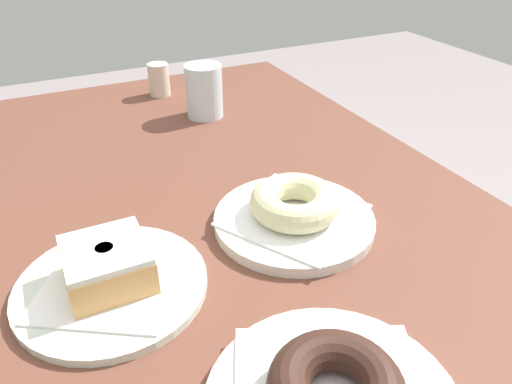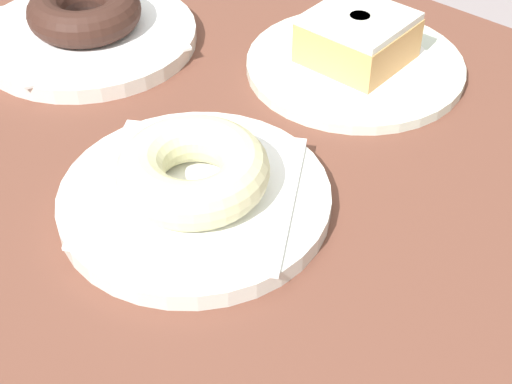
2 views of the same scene
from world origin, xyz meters
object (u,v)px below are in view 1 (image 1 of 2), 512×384
at_px(donut_sugar_ring, 295,202).
at_px(plate_glazed_square, 112,286).
at_px(plate_sugar_ring, 294,220).
at_px(sugar_jar, 159,80).
at_px(donut_glazed_square, 107,264).
at_px(water_glass, 204,91).

distance_m(donut_sugar_ring, plate_glazed_square, 0.25).
relative_size(plate_sugar_ring, sugar_jar, 3.09).
bearing_deg(plate_sugar_ring, donut_sugar_ring, 0.00).
distance_m(plate_glazed_square, donut_glazed_square, 0.03).
bearing_deg(plate_sugar_ring, sugar_jar, 2.19).
distance_m(plate_glazed_square, water_glass, 0.50).
bearing_deg(donut_sugar_ring, donut_glazed_square, 94.26).
relative_size(plate_sugar_ring, plate_glazed_square, 1.00).
bearing_deg(plate_glazed_square, donut_glazed_square, 180.00).
bearing_deg(donut_sugar_ring, water_glass, -3.77).
distance_m(plate_sugar_ring, water_glass, 0.40).
bearing_deg(donut_sugar_ring, plate_sugar_ring, 0.00).
distance_m(donut_sugar_ring, donut_glazed_square, 0.24).
distance_m(donut_sugar_ring, sugar_jar, 0.55).
xyz_separation_m(plate_glazed_square, sugar_jar, (0.57, -0.22, 0.03)).
bearing_deg(sugar_jar, plate_sugar_ring, -177.81).
bearing_deg(water_glass, plate_sugar_ring, 176.23).
bearing_deg(water_glass, plate_glazed_square, 147.15).
distance_m(donut_glazed_square, water_glass, 0.50).
bearing_deg(plate_sugar_ring, donut_glazed_square, 94.26).
height_order(plate_sugar_ring, sugar_jar, sugar_jar).
bearing_deg(donut_glazed_square, donut_sugar_ring, -85.74).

